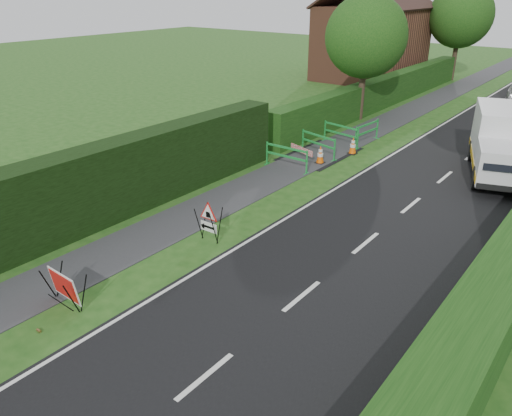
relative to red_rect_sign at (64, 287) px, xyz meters
The scene contains 19 objects.
ground 3.33m from the red_rect_sign, 56.88° to the left, with size 120.00×120.00×0.00m, color #1E4B15.
footpath 37.78m from the red_rect_sign, 91.82° to the left, with size 2.00×90.00×0.02m, color #2D2D30.
hedge_west_near 4.26m from the red_rect_sign, 139.27° to the left, with size 1.10×18.00×2.50m, color black.
hedge_west_far 24.97m from the red_rect_sign, 97.37° to the left, with size 1.00×24.00×1.80m, color #14380F.
house_west 33.85m from the red_rect_sign, 104.06° to the left, with size 7.50×7.40×7.88m.
tree_nw 21.32m from the red_rect_sign, 97.69° to the left, with size 4.40×4.40×6.70m.
tree_fw 37.11m from the red_rect_sign, 94.36° to the left, with size 4.80×4.80×7.24m.
red_rect_sign is the anchor object (origin of this frame).
triangle_sign 4.53m from the red_rect_sign, 83.85° to the left, with size 0.77×0.77×1.09m.
works_van 17.00m from the red_rect_sign, 69.64° to the left, with size 3.84×6.03×2.58m.
traffic_cone_0 16.16m from the red_rect_sign, 66.53° to the left, with size 0.38×0.38×0.79m.
traffic_cone_3 12.74m from the red_rect_sign, 92.58° to the left, with size 0.38×0.38×0.79m.
traffic_cone_4 14.75m from the red_rect_sign, 90.33° to the left, with size 0.38×0.38×0.79m.
ped_barrier_0 11.29m from the red_rect_sign, 96.66° to the left, with size 2.06×0.35×1.00m.
ped_barrier_1 13.63m from the red_rect_sign, 95.07° to the left, with size 2.08×0.84×1.00m.
ped_barrier_2 15.68m from the red_rect_sign, 94.38° to the left, with size 2.09×0.73×1.00m.
ped_barrier_3 16.68m from the red_rect_sign, 91.20° to the left, with size 0.49×2.08×1.00m.
redwhite_plank 12.71m from the red_rect_sign, 96.63° to the left, with size 1.50×0.04×0.25m, color red.
litter_can 1.18m from the red_rect_sign, 67.54° to the right, with size 0.07×0.07×0.12m, color #BF7F4C.
Camera 1 is at (7.94, -7.89, 7.09)m, focal length 35.00 mm.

